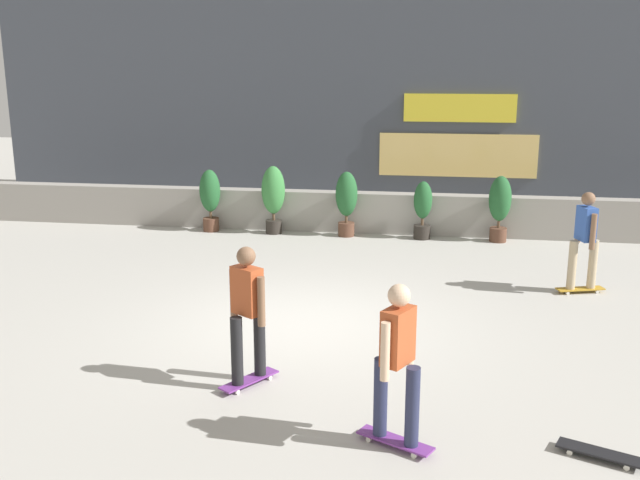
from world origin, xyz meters
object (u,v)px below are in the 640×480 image
at_px(skater_far_left, 397,359).
at_px(skater_by_wall_right, 247,310).
at_px(potted_plant_1, 273,194).
at_px(skater_by_wall_left, 585,238).
at_px(potted_plant_0, 210,196).
at_px(skateboard_near_camera, 600,453).
at_px(potted_plant_3, 423,208).
at_px(potted_plant_2, 346,199).
at_px(potted_plant_4, 500,204).

height_order(skater_far_left, skater_by_wall_right, same).
bearing_deg(potted_plant_1, skater_by_wall_left, -29.57).
height_order(potted_plant_0, skateboard_near_camera, potted_plant_0).
bearing_deg(skateboard_near_camera, potted_plant_3, 102.11).
bearing_deg(skater_by_wall_left, potted_plant_2, 142.00).
relative_size(potted_plant_4, skateboard_near_camera, 1.73).
xyz_separation_m(potted_plant_2, skater_far_left, (1.56, -8.81, 0.12)).
relative_size(potted_plant_2, skater_far_left, 0.84).
distance_m(potted_plant_2, skater_by_wall_left, 5.50).
height_order(potted_plant_2, skater_by_wall_left, skater_by_wall_left).
bearing_deg(potted_plant_2, skateboard_near_camera, -68.01).
height_order(potted_plant_4, skater_by_wall_left, skater_by_wall_left).
xyz_separation_m(potted_plant_2, potted_plant_4, (3.26, -0.00, -0.01)).
relative_size(potted_plant_1, skater_far_left, 0.89).
relative_size(potted_plant_4, skater_by_wall_right, 0.83).
distance_m(potted_plant_1, potted_plant_3, 3.29).
bearing_deg(skater_by_wall_left, potted_plant_3, 128.36).
relative_size(potted_plant_0, skater_far_left, 0.83).
xyz_separation_m(potted_plant_2, skater_by_wall_left, (4.33, -3.38, 0.12)).
distance_m(potted_plant_2, potted_plant_4, 3.26).
relative_size(potted_plant_2, skateboard_near_camera, 1.75).
bearing_deg(skater_by_wall_right, skater_by_wall_left, 43.18).
height_order(skater_by_wall_left, skater_by_wall_right, same).
bearing_deg(potted_plant_0, potted_plant_2, 0.00).
height_order(potted_plant_2, skater_by_wall_right, skater_by_wall_right).
bearing_deg(potted_plant_1, potted_plant_0, 180.00).
bearing_deg(skater_by_wall_right, potted_plant_1, 100.37).
bearing_deg(potted_plant_3, skater_by_wall_right, -103.80).
bearing_deg(potted_plant_4, skater_far_left, -100.94).
bearing_deg(skater_by_wall_right, potted_plant_2, 88.29).
bearing_deg(potted_plant_2, skater_far_left, -79.96).
distance_m(potted_plant_1, potted_plant_2, 1.63).
height_order(potted_plant_0, skater_by_wall_left, skater_by_wall_left).
bearing_deg(potted_plant_0, potted_plant_4, -0.00).
bearing_deg(skater_far_left, skateboard_near_camera, 2.23).
bearing_deg(potted_plant_2, skater_by_wall_left, -38.00).
bearing_deg(skater_far_left, skater_by_wall_left, 62.94).
xyz_separation_m(skater_far_left, skater_by_wall_left, (2.77, 5.43, 0.00)).
xyz_separation_m(potted_plant_0, potted_plant_1, (1.46, 0.00, 0.08)).
height_order(potted_plant_1, potted_plant_4, potted_plant_1).
bearing_deg(skater_by_wall_right, skateboard_near_camera, -15.88).
distance_m(potted_plant_1, skateboard_near_camera, 10.18).
xyz_separation_m(potted_plant_0, skater_by_wall_left, (7.42, -3.38, 0.14)).
bearing_deg(skater_far_left, potted_plant_3, 89.40).
bearing_deg(potted_plant_3, skater_far_left, -90.60).
bearing_deg(potted_plant_2, potted_plant_0, 180.00).
bearing_deg(skater_far_left, potted_plant_1, 109.92).
height_order(potted_plant_0, potted_plant_1, potted_plant_1).
distance_m(potted_plant_2, potted_plant_3, 1.66).
distance_m(potted_plant_0, potted_plant_1, 1.46).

